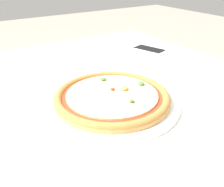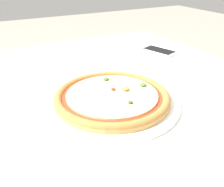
{
  "view_description": "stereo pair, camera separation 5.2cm",
  "coord_description": "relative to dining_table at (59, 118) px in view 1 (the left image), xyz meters",
  "views": [
    {
      "loc": [
        -0.21,
        -0.62,
        1.05
      ],
      "look_at": [
        0.11,
        -0.13,
        0.74
      ],
      "focal_mm": 40.0,
      "sensor_mm": 36.0,
      "label": 1
    },
    {
      "loc": [
        -0.17,
        -0.65,
        1.05
      ],
      "look_at": [
        0.11,
        -0.13,
        0.74
      ],
      "focal_mm": 40.0,
      "sensor_mm": 36.0,
      "label": 2
    }
  ],
  "objects": [
    {
      "name": "pizza_plate",
      "position": [
        0.11,
        -0.13,
        0.1
      ],
      "size": [
        0.36,
        0.36,
        0.04
      ],
      "color": "white",
      "rests_on": "dining_table"
    },
    {
      "name": "dining_table",
      "position": [
        0.0,
        0.0,
        0.0
      ],
      "size": [
        1.32,
        1.01,
        0.71
      ],
      "color": "brown",
      "rests_on": "ground_plane"
    },
    {
      "name": "cell_phone",
      "position": [
        0.49,
        0.16,
        0.09
      ],
      "size": [
        0.11,
        0.16,
        0.01
      ],
      "color": "white",
      "rests_on": "dining_table"
    }
  ]
}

